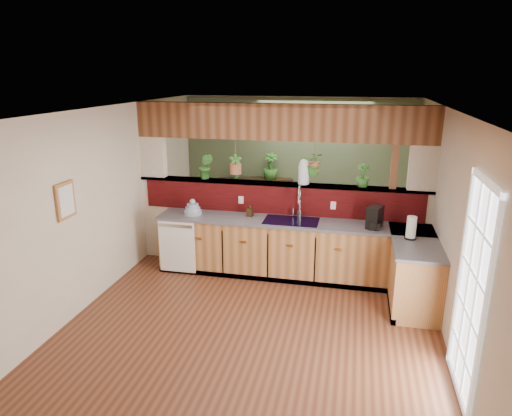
% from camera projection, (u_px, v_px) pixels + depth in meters
% --- Properties ---
extents(ground, '(4.60, 7.00, 0.01)m').
position_uv_depth(ground, '(262.00, 303.00, 6.26)').
color(ground, '#5A2F1B').
rests_on(ground, ground).
extents(ceiling, '(4.60, 7.00, 0.01)m').
position_uv_depth(ceiling, '(262.00, 111.00, 5.51)').
color(ceiling, brown).
rests_on(ceiling, ground).
extents(wall_back, '(4.60, 0.02, 2.60)m').
position_uv_depth(wall_back, '(297.00, 163.00, 9.16)').
color(wall_back, beige).
rests_on(wall_back, ground).
extents(wall_front, '(4.60, 0.02, 2.60)m').
position_uv_depth(wall_front, '(137.00, 390.00, 2.61)').
color(wall_front, beige).
rests_on(wall_front, ground).
extents(wall_left, '(0.02, 7.00, 2.60)m').
position_uv_depth(wall_left, '(101.00, 203.00, 6.36)').
color(wall_left, beige).
rests_on(wall_left, ground).
extents(wall_right, '(0.02, 7.00, 2.60)m').
position_uv_depth(wall_right, '(451.00, 225.00, 5.41)').
color(wall_right, beige).
rests_on(wall_right, ground).
extents(pass_through_partition, '(4.60, 0.21, 2.60)m').
position_uv_depth(pass_through_partition, '(281.00, 195.00, 7.17)').
color(pass_through_partition, beige).
rests_on(pass_through_partition, ground).
extents(pass_through_ledge, '(4.60, 0.21, 0.04)m').
position_uv_depth(pass_through_ledge, '(280.00, 184.00, 7.13)').
color(pass_through_ledge, brown).
rests_on(pass_through_ledge, ground).
extents(header_beam, '(4.60, 0.15, 0.55)m').
position_uv_depth(header_beam, '(280.00, 122.00, 6.86)').
color(header_beam, brown).
rests_on(header_beam, ground).
extents(sage_backwall, '(4.55, 0.02, 2.55)m').
position_uv_depth(sage_backwall, '(297.00, 163.00, 9.14)').
color(sage_backwall, '#4C5C3F').
rests_on(sage_backwall, ground).
extents(countertop, '(4.14, 1.52, 0.90)m').
position_uv_depth(countertop, '(329.00, 254.00, 6.77)').
color(countertop, '#9B6435').
rests_on(countertop, ground).
extents(dishwasher, '(0.58, 0.03, 0.82)m').
position_uv_depth(dishwasher, '(177.00, 247.00, 7.05)').
color(dishwasher, white).
rests_on(dishwasher, ground).
extents(navy_sink, '(0.82, 0.50, 0.18)m').
position_uv_depth(navy_sink, '(291.00, 226.00, 6.88)').
color(navy_sink, black).
rests_on(navy_sink, countertop).
extents(french_door, '(0.06, 1.02, 2.16)m').
position_uv_depth(french_door, '(470.00, 294.00, 4.27)').
color(french_door, white).
rests_on(french_door, ground).
extents(framed_print, '(0.04, 0.35, 0.45)m').
position_uv_depth(framed_print, '(66.00, 201.00, 5.54)').
color(framed_print, '#9B6435').
rests_on(framed_print, wall_left).
extents(faucet, '(0.23, 0.23, 0.52)m').
position_uv_depth(faucet, '(299.00, 201.00, 6.90)').
color(faucet, '#B7B7B2').
rests_on(faucet, countertop).
extents(dish_stack, '(0.29, 0.29, 0.25)m').
position_uv_depth(dish_stack, '(193.00, 209.00, 7.16)').
color(dish_stack, '#8B9EB4').
rests_on(dish_stack, countertop).
extents(soap_dispenser, '(0.10, 0.11, 0.20)m').
position_uv_depth(soap_dispenser, '(250.00, 210.00, 7.05)').
color(soap_dispenser, '#3A2915').
rests_on(soap_dispenser, countertop).
extents(coffee_maker, '(0.17, 0.29, 0.32)m').
position_uv_depth(coffee_maker, '(375.00, 218.00, 6.50)').
color(coffee_maker, black).
rests_on(coffee_maker, countertop).
extents(paper_towel, '(0.16, 0.16, 0.33)m').
position_uv_depth(paper_towel, '(411.00, 228.00, 6.08)').
color(paper_towel, black).
rests_on(paper_towel, countertop).
extents(glass_jar, '(0.17, 0.17, 0.39)m').
position_uv_depth(glass_jar, '(304.00, 172.00, 6.99)').
color(glass_jar, silver).
rests_on(glass_jar, pass_through_ledge).
extents(ledge_plant_left, '(0.24, 0.20, 0.41)m').
position_uv_depth(ledge_plant_left, '(206.00, 166.00, 7.31)').
color(ledge_plant_left, '#2B6222').
rests_on(ledge_plant_left, pass_through_ledge).
extents(ledge_plant_right, '(0.22, 0.22, 0.35)m').
position_uv_depth(ledge_plant_right, '(363.00, 175.00, 6.81)').
color(ledge_plant_right, '#2B6222').
rests_on(ledge_plant_right, pass_through_ledge).
extents(hanging_plant_a, '(0.24, 0.21, 0.55)m').
position_uv_depth(hanging_plant_a, '(235.00, 159.00, 7.17)').
color(hanging_plant_a, brown).
rests_on(hanging_plant_a, header_beam).
extents(hanging_plant_b, '(0.34, 0.30, 0.47)m').
position_uv_depth(hanging_plant_b, '(315.00, 154.00, 6.88)').
color(hanging_plant_b, brown).
rests_on(hanging_plant_b, header_beam).
extents(shelving_console, '(1.52, 0.84, 0.98)m').
position_uv_depth(shelving_console, '(255.00, 202.00, 9.32)').
color(shelving_console, black).
rests_on(shelving_console, ground).
extents(shelf_plant_a, '(0.23, 0.18, 0.39)m').
position_uv_depth(shelf_plant_a, '(236.00, 168.00, 9.21)').
color(shelf_plant_a, '#2B6222').
rests_on(shelf_plant_a, shelving_console).
extents(shelf_plant_b, '(0.38, 0.38, 0.53)m').
position_uv_depth(shelf_plant_b, '(270.00, 166.00, 9.04)').
color(shelf_plant_b, '#2B6222').
rests_on(shelf_plant_b, shelving_console).
extents(floor_plant, '(0.75, 0.66, 0.79)m').
position_uv_depth(floor_plant, '(331.00, 222.00, 8.41)').
color(floor_plant, '#2B6222').
rests_on(floor_plant, ground).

